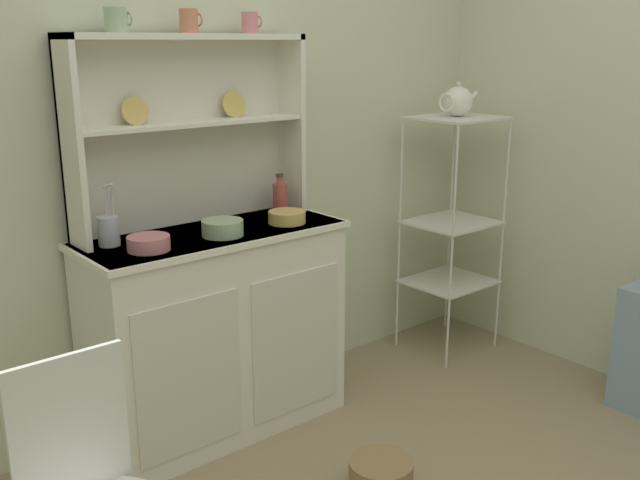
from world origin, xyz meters
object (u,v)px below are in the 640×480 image
at_px(hutch_shelf_unit, 187,117).
at_px(bowl_mixing_large, 149,243).
at_px(bakers_rack, 452,207).
at_px(floor_basket, 381,478).
at_px(jam_bottle, 280,197).
at_px(hutch_cabinet, 217,330).
at_px(cup_sage_0, 116,20).
at_px(porcelain_teapot, 458,101).
at_px(utensil_jar, 109,230).

height_order(hutch_shelf_unit, bowl_mixing_large, hutch_shelf_unit).
height_order(bakers_rack, bowl_mixing_large, bakers_rack).
bearing_deg(floor_basket, jam_bottle, 76.53).
distance_m(hutch_cabinet, bakers_rack, 1.43).
relative_size(cup_sage_0, bowl_mixing_large, 0.62).
bearing_deg(hutch_shelf_unit, hutch_cabinet, -90.00).
xyz_separation_m(hutch_cabinet, cup_sage_0, (-0.29, 0.12, 1.23)).
distance_m(bakers_rack, jam_bottle, 1.02).
height_order(floor_basket, bowl_mixing_large, bowl_mixing_large).
distance_m(floor_basket, cup_sage_0, 1.91).
height_order(floor_basket, jam_bottle, jam_bottle).
distance_m(hutch_cabinet, cup_sage_0, 1.27).
xyz_separation_m(hutch_cabinet, floor_basket, (0.19, -0.78, -0.38)).
bearing_deg(hutch_cabinet, bakers_rack, -2.69).
bearing_deg(hutch_cabinet, bowl_mixing_large, -166.91).
xyz_separation_m(bowl_mixing_large, porcelain_teapot, (1.71, 0.01, 0.42)).
bearing_deg(jam_bottle, bowl_mixing_large, -167.41).
xyz_separation_m(hutch_shelf_unit, floor_basket, (0.19, -0.95, -1.24)).
bearing_deg(bakers_rack, cup_sage_0, 173.63).
bearing_deg(jam_bottle, cup_sage_0, 177.00).
relative_size(bowl_mixing_large, jam_bottle, 0.89).
bearing_deg(bowl_mixing_large, utensil_jar, 118.76).
distance_m(hutch_shelf_unit, bowl_mixing_large, 0.57).
height_order(hutch_shelf_unit, utensil_jar, hutch_shelf_unit).
relative_size(floor_basket, jam_bottle, 1.34).
bearing_deg(cup_sage_0, porcelain_teapot, -6.38).
xyz_separation_m(hutch_shelf_unit, bowl_mixing_large, (-0.32, -0.24, -0.41)).
xyz_separation_m(bakers_rack, jam_bottle, (-0.99, 0.15, 0.17)).
xyz_separation_m(hutch_shelf_unit, porcelain_teapot, (1.39, -0.23, 0.00)).
distance_m(floor_basket, jam_bottle, 1.25).
xyz_separation_m(floor_basket, porcelain_teapot, (1.20, 0.72, 1.24)).
bearing_deg(hutch_cabinet, utensil_jar, 168.86).
height_order(cup_sage_0, utensil_jar, cup_sage_0).
bearing_deg(porcelain_teapot, hutch_cabinet, 177.31).
relative_size(hutch_shelf_unit, bowl_mixing_large, 6.48).
distance_m(hutch_cabinet, floor_basket, 0.89).
bearing_deg(porcelain_teapot, floor_basket, -149.07).
bearing_deg(bowl_mixing_large, bakers_rack, 0.27).
bearing_deg(utensil_jar, hutch_shelf_unit, 12.24).
bearing_deg(bakers_rack, floor_basket, -149.11).
relative_size(bakers_rack, porcelain_teapot, 5.18).
bearing_deg(bakers_rack, hutch_shelf_unit, 170.61).
height_order(bakers_rack, cup_sage_0, cup_sage_0).
relative_size(hutch_cabinet, utensil_jar, 4.66).
bearing_deg(hutch_shelf_unit, utensil_jar, -167.76).
bearing_deg(bowl_mixing_large, hutch_cabinet, 13.09).
xyz_separation_m(hutch_cabinet, bakers_rack, (1.39, -0.07, 0.33)).
relative_size(hutch_cabinet, bakers_rack, 0.87).
bearing_deg(hutch_shelf_unit, bowl_mixing_large, -142.92).
height_order(bowl_mixing_large, jam_bottle, jam_bottle).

